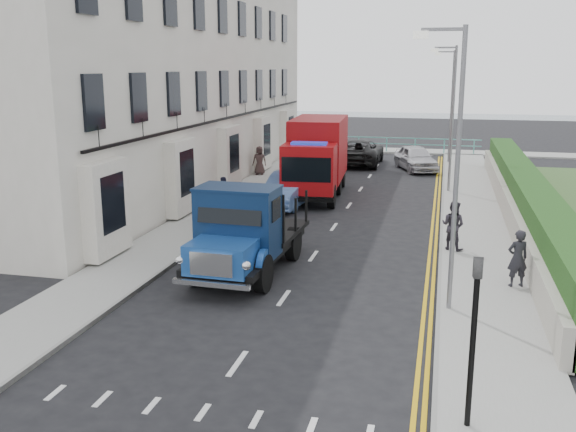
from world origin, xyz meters
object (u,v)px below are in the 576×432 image
Objects in this scene: lamp_near at (453,155)px; bedford_lorry at (241,237)px; lamp_far at (450,100)px; parked_car_front at (238,213)px; lamp_mid at (450,110)px; red_lorry at (317,155)px; pedestrian_east_near at (518,258)px.

lamp_near is 6.54m from bedford_lorry.
lamp_far is 21.18m from parked_car_front.
lamp_far is 1.66× the size of parked_car_front.
lamp_near and lamp_mid have the same top height.
lamp_far is at bearing 65.30° from parked_car_front.
red_lorry is at bearing -161.52° from lamp_mid.
lamp_far reaches higher than bedford_lorry.
pedestrian_east_near is at bearing 8.14° from bedford_lorry.
lamp_far is at bearing 90.00° from lamp_mid.
lamp_mid is 4.34× the size of pedestrian_east_near.
lamp_near is 1.66× the size of parked_car_front.
lamp_mid is 1.20× the size of bedford_lorry.
lamp_far is at bearing 59.22° from red_lorry.
lamp_near reaches higher than red_lorry.
red_lorry is (-0.26, 12.67, 0.68)m from bedford_lorry.
lamp_near reaches higher than pedestrian_east_near.
lamp_mid is 1.66× the size of parked_car_front.
lamp_near reaches higher than bedford_lorry.
red_lorry is (-6.05, -12.02, -2.06)m from lamp_far.
bedford_lorry is 0.83× the size of red_lorry.
bedford_lorry is at bearing 167.27° from lamp_near.
lamp_far is 4.34× the size of pedestrian_east_near.
red_lorry is (-6.05, 13.98, -2.06)m from lamp_near.
red_lorry is 14.32m from pedestrian_east_near.
pedestrian_east_near reaches higher than parked_car_front.
bedford_lorry is 5.52m from parked_car_front.
parked_car_front is at bearing -45.64° from pedestrian_east_near.
red_lorry is 1.68× the size of parked_car_front.
lamp_mid is at bearing 47.95° from parked_car_front.
parked_car_front is at bearing -105.68° from red_lorry.
parked_car_front is (-7.58, 6.50, -3.28)m from lamp_near.
bedford_lorry is at bearing -111.50° from lamp_mid.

